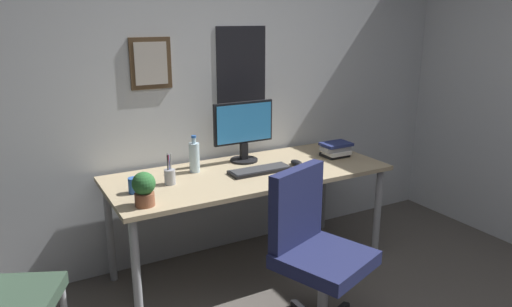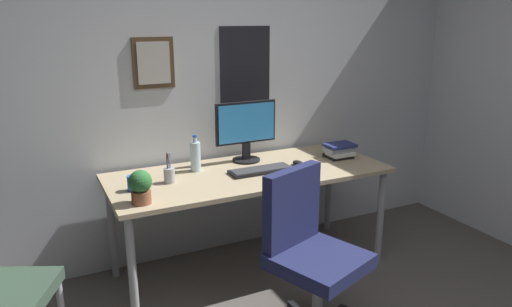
{
  "view_description": "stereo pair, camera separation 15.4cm",
  "coord_description": "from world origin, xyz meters",
  "px_view_note": "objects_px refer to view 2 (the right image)",
  "views": [
    {
      "loc": [
        -1.37,
        -1.04,
        1.75
      ],
      "look_at": [
        0.08,
        1.58,
        0.89
      ],
      "focal_mm": 33.54,
      "sensor_mm": 36.0,
      "label": 1
    },
    {
      "loc": [
        -1.24,
        -1.12,
        1.75
      ],
      "look_at": [
        0.08,
        1.58,
        0.89
      ],
      "focal_mm": 33.54,
      "sensor_mm": 36.0,
      "label": 2
    }
  ],
  "objects_px": {
    "office_chair": "(308,246)",
    "keyboard": "(261,170)",
    "water_bottle": "(195,156)",
    "coffee_mug_near": "(134,183)",
    "monitor": "(246,129)",
    "potted_plant": "(141,186)",
    "pen_cup": "(169,174)",
    "computer_mouse": "(298,163)",
    "book_stack_left": "(339,151)"
  },
  "relations": [
    {
      "from": "book_stack_left",
      "to": "potted_plant",
      "type": "bearing_deg",
      "value": -170.52
    },
    {
      "from": "office_chair",
      "to": "water_bottle",
      "type": "xyz_separation_m",
      "value": [
        -0.33,
        0.92,
        0.32
      ]
    },
    {
      "from": "water_bottle",
      "to": "coffee_mug_near",
      "type": "bearing_deg",
      "value": -156.36
    },
    {
      "from": "monitor",
      "to": "pen_cup",
      "type": "bearing_deg",
      "value": -160.93
    },
    {
      "from": "water_bottle",
      "to": "keyboard",
      "type": "bearing_deg",
      "value": -29.52
    },
    {
      "from": "pen_cup",
      "to": "book_stack_left",
      "type": "relative_size",
      "value": 0.87
    },
    {
      "from": "monitor",
      "to": "pen_cup",
      "type": "height_order",
      "value": "monitor"
    },
    {
      "from": "monitor",
      "to": "potted_plant",
      "type": "height_order",
      "value": "monitor"
    },
    {
      "from": "coffee_mug_near",
      "to": "pen_cup",
      "type": "bearing_deg",
      "value": 11.28
    },
    {
      "from": "computer_mouse",
      "to": "book_stack_left",
      "type": "distance_m",
      "value": 0.38
    },
    {
      "from": "coffee_mug_near",
      "to": "pen_cup",
      "type": "relative_size",
      "value": 0.54
    },
    {
      "from": "monitor",
      "to": "book_stack_left",
      "type": "height_order",
      "value": "monitor"
    },
    {
      "from": "keyboard",
      "to": "book_stack_left",
      "type": "bearing_deg",
      "value": 3.84
    },
    {
      "from": "office_chair",
      "to": "book_stack_left",
      "type": "bearing_deg",
      "value": 45.71
    },
    {
      "from": "potted_plant",
      "to": "pen_cup",
      "type": "height_order",
      "value": "pen_cup"
    },
    {
      "from": "office_chair",
      "to": "keyboard",
      "type": "distance_m",
      "value": 0.74
    },
    {
      "from": "computer_mouse",
      "to": "monitor",
      "type": "bearing_deg",
      "value": 135.5
    },
    {
      "from": "office_chair",
      "to": "potted_plant",
      "type": "distance_m",
      "value": 0.99
    },
    {
      "from": "keyboard",
      "to": "coffee_mug_near",
      "type": "bearing_deg",
      "value": 178.96
    },
    {
      "from": "keyboard",
      "to": "coffee_mug_near",
      "type": "height_order",
      "value": "coffee_mug_near"
    },
    {
      "from": "office_chair",
      "to": "pen_cup",
      "type": "xyz_separation_m",
      "value": [
        -0.56,
        0.77,
        0.27
      ]
    },
    {
      "from": "office_chair",
      "to": "coffee_mug_near",
      "type": "relative_size",
      "value": 8.74
    },
    {
      "from": "potted_plant",
      "to": "office_chair",
      "type": "bearing_deg",
      "value": -31.65
    },
    {
      "from": "office_chair",
      "to": "coffee_mug_near",
      "type": "distance_m",
      "value": 1.1
    },
    {
      "from": "potted_plant",
      "to": "monitor",
      "type": "bearing_deg",
      "value": 29.3
    },
    {
      "from": "book_stack_left",
      "to": "keyboard",
      "type": "bearing_deg",
      "value": -176.16
    },
    {
      "from": "office_chair",
      "to": "keyboard",
      "type": "xyz_separation_m",
      "value": [
        0.05,
        0.7,
        0.23
      ]
    },
    {
      "from": "water_bottle",
      "to": "potted_plant",
      "type": "height_order",
      "value": "water_bottle"
    },
    {
      "from": "keyboard",
      "to": "book_stack_left",
      "type": "xyz_separation_m",
      "value": [
        0.68,
        0.05,
        0.04
      ]
    },
    {
      "from": "keyboard",
      "to": "water_bottle",
      "type": "distance_m",
      "value": 0.45
    },
    {
      "from": "monitor",
      "to": "coffee_mug_near",
      "type": "distance_m",
      "value": 0.93
    },
    {
      "from": "potted_plant",
      "to": "book_stack_left",
      "type": "bearing_deg",
      "value": 9.48
    },
    {
      "from": "water_bottle",
      "to": "pen_cup",
      "type": "distance_m",
      "value": 0.28
    },
    {
      "from": "book_stack_left",
      "to": "coffee_mug_near",
      "type": "bearing_deg",
      "value": -178.88
    },
    {
      "from": "book_stack_left",
      "to": "water_bottle",
      "type": "bearing_deg",
      "value": 170.75
    },
    {
      "from": "keyboard",
      "to": "water_bottle",
      "type": "bearing_deg",
      "value": 150.48
    },
    {
      "from": "potted_plant",
      "to": "book_stack_left",
      "type": "distance_m",
      "value": 1.55
    },
    {
      "from": "pen_cup",
      "to": "book_stack_left",
      "type": "xyz_separation_m",
      "value": [
        1.29,
        -0.02,
        0.0
      ]
    },
    {
      "from": "keyboard",
      "to": "coffee_mug_near",
      "type": "relative_size",
      "value": 3.95
    },
    {
      "from": "computer_mouse",
      "to": "book_stack_left",
      "type": "relative_size",
      "value": 0.48
    },
    {
      "from": "potted_plant",
      "to": "computer_mouse",
      "type": "bearing_deg",
      "value": 10.78
    },
    {
      "from": "computer_mouse",
      "to": "book_stack_left",
      "type": "xyz_separation_m",
      "value": [
        0.38,
        0.04,
        0.04
      ]
    },
    {
      "from": "potted_plant",
      "to": "book_stack_left",
      "type": "relative_size",
      "value": 0.85
    },
    {
      "from": "office_chair",
      "to": "water_bottle",
      "type": "height_order",
      "value": "water_bottle"
    },
    {
      "from": "coffee_mug_near",
      "to": "book_stack_left",
      "type": "relative_size",
      "value": 0.47
    },
    {
      "from": "coffee_mug_near",
      "to": "office_chair",
      "type": "bearing_deg",
      "value": -42.19
    },
    {
      "from": "monitor",
      "to": "keyboard",
      "type": "height_order",
      "value": "monitor"
    },
    {
      "from": "monitor",
      "to": "computer_mouse",
      "type": "bearing_deg",
      "value": -44.5
    },
    {
      "from": "book_stack_left",
      "to": "pen_cup",
      "type": "bearing_deg",
      "value": 179.26
    },
    {
      "from": "keyboard",
      "to": "potted_plant",
      "type": "height_order",
      "value": "potted_plant"
    }
  ]
}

